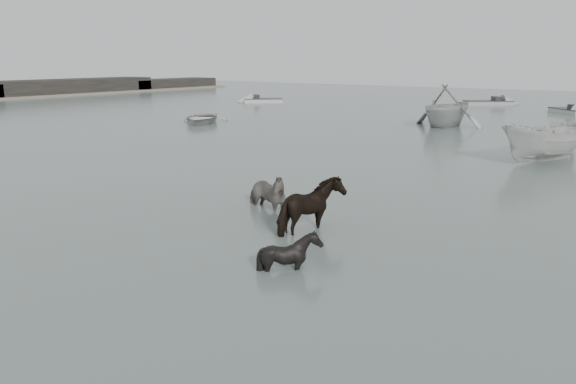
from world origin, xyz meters
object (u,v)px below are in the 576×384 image
at_px(pony_dark, 313,201).
at_px(pony_black, 290,241).
at_px(rowboat_lead, 201,116).
at_px(pony_pinto, 265,183).

bearing_deg(pony_dark, pony_black, -170.15).
xyz_separation_m(pony_dark, rowboat_lead, (-18.32, 15.13, -0.32)).
bearing_deg(pony_pinto, pony_dark, -103.75).
xyz_separation_m(pony_dark, pony_black, (0.96, -2.28, -0.18)).
bearing_deg(pony_black, pony_pinto, 42.16).
bearing_deg(rowboat_lead, pony_dark, -71.23).
bearing_deg(pony_black, pony_dark, 21.20).
height_order(pony_pinto, pony_black, pony_pinto).
distance_m(pony_pinto, pony_black, 4.55).
relative_size(pony_dark, rowboat_lead, 0.36).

